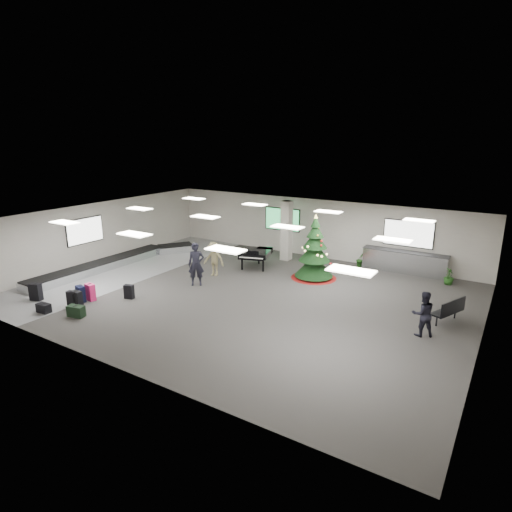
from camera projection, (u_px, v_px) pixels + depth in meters
The scene contains 20 objects.
ground at pixel (244, 294), 18.22m from camera, with size 18.00×18.00×0.00m, color #3A3634.
room_envelope at pixel (245, 237), 18.33m from camera, with size 18.02×14.02×3.21m.
baggage_carousel at pixel (117, 262), 22.11m from camera, with size 2.28×9.71×0.43m.
service_counter at pixel (404, 262), 20.94m from camera, with size 4.05×0.65×1.08m.
suitcase_0 at pixel (77, 299), 16.69m from camera, with size 0.44×0.26×0.70m.
suitcase_1 at pixel (72, 299), 16.75m from camera, with size 0.44×0.26×0.67m.
pink_suitcase at pixel (90, 292), 17.45m from camera, with size 0.48×0.32×0.71m.
suitcase_3 at pixel (129, 292), 17.64m from camera, with size 0.43×0.31×0.61m.
navy_suitcase at pixel (81, 294), 17.29m from camera, with size 0.48×0.35×0.68m.
suitcase_5 at pixel (36, 292), 17.42m from camera, with size 0.54×0.39×0.74m.
green_duffel at pixel (76, 311), 15.88m from camera, with size 0.69×0.46×0.44m.
black_duffel at pixel (44, 308), 16.26m from camera, with size 0.57×0.35×0.38m.
christmas_tree at pixel (314, 256), 20.01m from camera, with size 2.15×2.15×3.07m.
grand_piano at pixel (255, 253), 21.72m from camera, with size 1.84×2.12×1.03m.
bench at pixel (450, 309), 15.28m from camera, with size 1.03×1.52×0.91m.
traveler_a at pixel (196, 264), 19.04m from camera, with size 0.71×0.47×1.95m, color black.
traveler_b at pixel (214, 259), 20.41m from camera, with size 1.07×0.62×1.66m, color olive.
traveler_bench at pixel (423, 314), 14.23m from camera, with size 0.76×0.59×1.57m, color black.
potted_plant_left at pixel (360, 259), 21.96m from camera, with size 0.42×0.34×0.77m, color #183812.
potted_plant_right at pixel (449, 276), 19.27m from camera, with size 0.43×0.43×0.77m, color #183812.
Camera 1 is at (9.51, -14.22, 6.50)m, focal length 30.00 mm.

